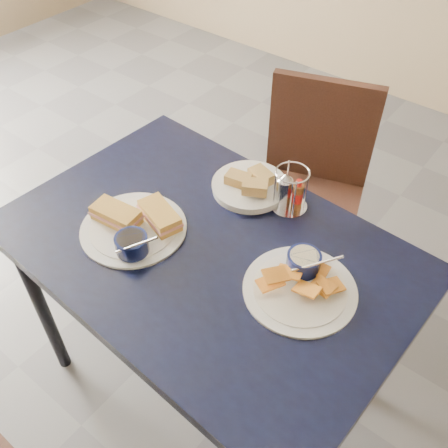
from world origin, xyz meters
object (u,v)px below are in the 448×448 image
Objects in this scene: dining_table at (207,262)px; sandwich_plate at (135,225)px; plantain_plate at (301,280)px; chair_far at (318,179)px; bread_basket at (250,185)px; condiment_caddy at (289,192)px.

sandwich_plate reaches higher than dining_table.
dining_table is at bearing -170.87° from plantain_plate.
chair_far is at bearing 78.75° from sandwich_plate.
chair_far is at bearing 92.69° from dining_table.
sandwich_plate is 1.37× the size of bread_basket.
sandwich_plate is at bearing -113.55° from bread_basket.
plantain_plate is at bearing 9.13° from dining_table.
bread_basket is (-0.04, 0.26, 0.09)m from dining_table.
sandwich_plate is 0.46m from condiment_caddy.
condiment_caddy is (0.13, 0.01, 0.04)m from bread_basket.
plantain_plate is at bearing -34.22° from bread_basket.
condiment_caddy is (0.28, 0.36, 0.03)m from sandwich_plate.
dining_table is 0.30m from plantain_plate.
plantain_plate reaches higher than dining_table.
condiment_caddy reaches higher than bread_basket.
condiment_caddy reaches higher than dining_table.
dining_table is at bearing 22.87° from sandwich_plate.
dining_table is at bearing -87.31° from chair_far.
condiment_caddy is at bearing 51.75° from sandwich_plate.
plantain_plate is at bearing -50.49° from condiment_caddy.
chair_far is at bearing 114.74° from plantain_plate.
condiment_caddy reaches higher than chair_far.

